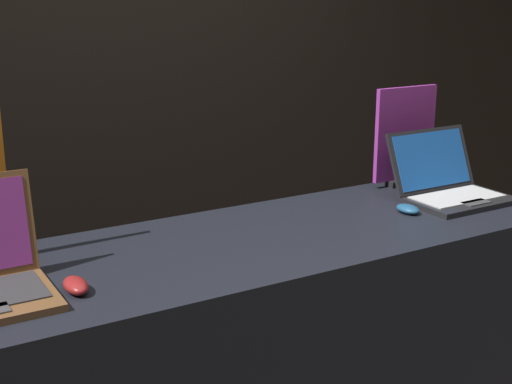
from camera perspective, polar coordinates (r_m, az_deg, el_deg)
The scene contains 6 objects.
wall_back at distance 3.40m, azimuth -12.03°, elevation 10.08°, with size 8.00×0.05×2.80m.
display_counter at distance 2.44m, azimuth 0.28°, elevation -14.52°, with size 2.12×0.67×0.97m.
mouse_front at distance 1.89m, azimuth -14.23°, elevation -7.25°, with size 0.06×0.11×0.04m.
laptop_back at distance 2.72m, azimuth 15.17°, elevation 0.60°, with size 0.38×0.33×0.24m.
mouse_back at distance 2.53m, azimuth 12.05°, elevation -1.34°, with size 0.06×0.10×0.03m.
promo_stand_back at distance 2.86m, azimuth 11.81°, elevation 4.19°, with size 0.29×0.07×0.39m.
Camera 1 is at (-1.08, -1.47, 1.72)m, focal length 50.00 mm.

